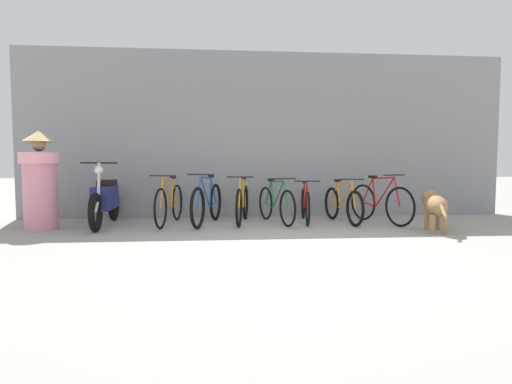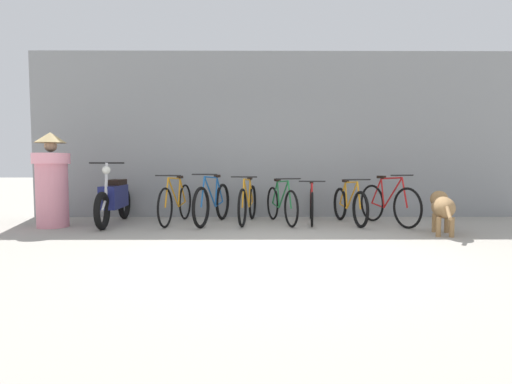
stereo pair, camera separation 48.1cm
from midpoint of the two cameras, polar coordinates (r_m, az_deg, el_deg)
ground_plane at (r=4.82m, az=3.57°, el=-8.80°), size 60.00×60.00×0.00m
shop_wall_back at (r=8.25m, az=-0.04°, el=8.09°), size 9.88×0.20×3.33m
bicycle_0 at (r=7.34m, az=-14.10°, el=-1.62°), size 0.46×1.76×0.89m
bicycle_1 at (r=7.21m, az=-8.88°, el=-1.65°), size 0.58×1.75×0.91m
bicycle_2 at (r=7.29m, az=-3.85°, el=-1.67°), size 0.46×1.70×0.87m
bicycle_3 at (r=7.28m, az=0.96°, el=-1.74°), size 0.56×1.59×0.83m
bicycle_4 at (r=7.43m, az=5.23°, el=-1.77°), size 0.46×1.59×0.79m
bicycle_5 at (r=7.43m, az=10.48°, el=-1.78°), size 0.46×1.59×0.82m
bicycle_6 at (r=7.52m, az=15.59°, el=-1.52°), size 0.63×1.56×0.90m
motorcycle at (r=7.50m, az=-22.47°, el=-1.08°), size 0.58×1.99×1.11m
stray_dog at (r=6.87m, az=22.36°, el=-1.75°), size 0.55×1.21×0.64m
person_in_robes at (r=7.50m, az=-30.13°, el=1.47°), size 0.70×0.70×1.61m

